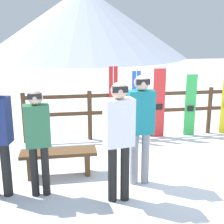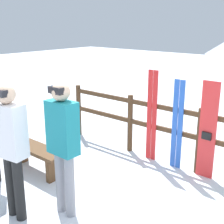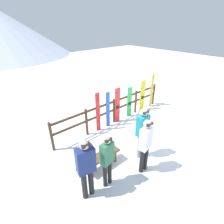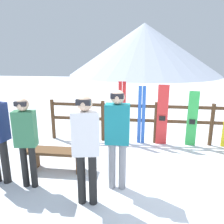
# 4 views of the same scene
# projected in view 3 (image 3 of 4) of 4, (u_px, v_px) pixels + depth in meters

# --- Properties ---
(ground_plane) EXTENTS (40.00, 40.00, 0.00)m
(ground_plane) POSITION_uv_depth(u_px,v_px,m) (150.00, 143.00, 6.52)
(ground_plane) COLOR white
(fence) EXTENTS (5.80, 0.10, 1.12)m
(fence) POSITION_uv_depth(u_px,v_px,m) (114.00, 109.00, 7.52)
(fence) COLOR #4C331E
(fence) RESTS_ON ground
(bench) EXTENTS (1.28, 0.36, 0.45)m
(bench) POSITION_uv_depth(u_px,v_px,m) (101.00, 159.00, 5.31)
(bench) COLOR brown
(bench) RESTS_ON ground
(person_white) EXTENTS (0.44, 0.29, 1.76)m
(person_white) POSITION_uv_depth(u_px,v_px,m) (146.00, 143.00, 4.86)
(person_white) COLOR black
(person_white) RESTS_ON ground
(person_teal) EXTENTS (0.40, 0.23, 1.77)m
(person_teal) POSITION_uv_depth(u_px,v_px,m) (142.00, 130.00, 5.42)
(person_teal) COLOR gray
(person_teal) RESTS_ON ground
(person_navy) EXTENTS (0.48, 0.34, 1.76)m
(person_navy) POSITION_uv_depth(u_px,v_px,m) (86.00, 166.00, 4.11)
(person_navy) COLOR black
(person_navy) RESTS_ON ground
(person_plaid_green) EXTENTS (0.38, 0.24, 1.62)m
(person_plaid_green) POSITION_uv_depth(u_px,v_px,m) (107.00, 157.00, 4.44)
(person_plaid_green) COLOR black
(person_plaid_green) RESTS_ON ground
(ski_pair_red) EXTENTS (0.20, 0.02, 1.66)m
(ski_pair_red) POSITION_uv_depth(u_px,v_px,m) (98.00, 112.00, 6.88)
(ski_pair_red) COLOR red
(ski_pair_red) RESTS_ON ground
(ski_pair_blue) EXTENTS (0.19, 0.02, 1.55)m
(ski_pair_blue) POSITION_uv_depth(u_px,v_px,m) (108.00, 110.00, 7.21)
(ski_pair_blue) COLOR blue
(ski_pair_blue) RESTS_ON ground
(snowboard_red) EXTENTS (0.28, 0.05, 1.59)m
(snowboard_red) POSITION_uv_depth(u_px,v_px,m) (117.00, 106.00, 7.52)
(snowboard_red) COLOR red
(snowboard_red) RESTS_ON ground
(snowboard_green) EXTENTS (0.26, 0.08, 1.44)m
(snowboard_green) POSITION_uv_depth(u_px,v_px,m) (129.00, 102.00, 8.00)
(snowboard_green) COLOR green
(snowboard_green) RESTS_ON ground
(snowboard_yellow) EXTENTS (0.29, 0.08, 1.56)m
(snowboard_yellow) POSITION_uv_depth(u_px,v_px,m) (142.00, 96.00, 8.51)
(snowboard_yellow) COLOR yellow
(snowboard_yellow) RESTS_ON ground
(ski_pair_yellow) EXTENTS (0.20, 0.02, 1.73)m
(ski_pair_yellow) POSITION_uv_depth(u_px,v_px,m) (152.00, 91.00, 8.90)
(ski_pair_yellow) COLOR yellow
(ski_pair_yellow) RESTS_ON ground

